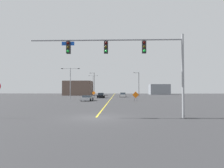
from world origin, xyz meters
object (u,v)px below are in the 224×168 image
at_px(street_lamp_near_right, 94,83).
at_px(car_silver_distant, 87,98).
at_px(construction_sign_median_near, 94,93).
at_px(traffic_signal_assembly, 128,53).
at_px(street_lamp_far_left, 138,83).
at_px(street_lamp_near_left, 70,81).
at_px(car_white_mid, 123,95).
at_px(construction_sign_right_lane, 136,95).
at_px(street_lamp_mid_right, 93,83).
at_px(car_black_passing, 101,96).

bearing_deg(street_lamp_near_right, car_silver_distant, -85.13).
xyz_separation_m(street_lamp_near_right, car_silver_distant, (2.84, -33.29, -4.39)).
bearing_deg(construction_sign_median_near, street_lamp_near_right, 97.14).
height_order(traffic_signal_assembly, street_lamp_far_left, street_lamp_far_left).
relative_size(street_lamp_near_right, construction_sign_median_near, 4.60).
bearing_deg(street_lamp_far_left, street_lamp_near_right, 155.80).
xyz_separation_m(traffic_signal_assembly, street_lamp_near_left, (-11.86, 27.08, -0.99)).
xyz_separation_m(construction_sign_median_near, car_silver_distant, (0.70, -16.19, -0.68)).
bearing_deg(car_white_mid, street_lamp_near_right, 131.13).
distance_m(street_lamp_far_left, car_white_mid, 8.60).
xyz_separation_m(traffic_signal_assembly, car_white_mid, (0.75, 44.80, -4.83)).
xyz_separation_m(street_lamp_near_right, street_lamp_near_left, (-1.60, -30.33, -0.47)).
xyz_separation_m(construction_sign_right_lane, car_white_mid, (-2.07, 22.00, -0.58)).
height_order(street_lamp_near_right, construction_sign_median_near, street_lamp_near_right).
distance_m(street_lamp_mid_right, car_silver_distant, 43.82).
distance_m(street_lamp_far_left, car_black_passing, 17.34).
bearing_deg(car_silver_distant, construction_sign_right_lane, -7.33).
relative_size(construction_sign_right_lane, car_white_mid, 0.52).
height_order(traffic_signal_assembly, car_silver_distant, traffic_signal_assembly).
relative_size(construction_sign_right_lane, car_silver_distant, 0.44).
height_order(street_lamp_far_left, construction_sign_right_lane, street_lamp_far_left).
distance_m(car_white_mid, car_silver_distant, 22.24).
distance_m(street_lamp_near_left, construction_sign_right_lane, 15.63).
height_order(traffic_signal_assembly, car_white_mid, traffic_signal_assembly).
height_order(street_lamp_near_right, car_black_passing, street_lamp_near_right).
distance_m(street_lamp_near_right, street_lamp_mid_right, 10.19).
bearing_deg(construction_sign_right_lane, street_lamp_near_right, 110.70).
height_order(construction_sign_right_lane, car_black_passing, construction_sign_right_lane).
xyz_separation_m(street_lamp_far_left, construction_sign_right_lane, (-3.56, -27.13, -3.42)).
bearing_deg(traffic_signal_assembly, car_black_passing, 98.53).
relative_size(traffic_signal_assembly, street_lamp_far_left, 1.55).
bearing_deg(construction_sign_right_lane, car_white_mid, 95.37).
relative_size(street_lamp_far_left, car_silver_distant, 1.85).
xyz_separation_m(street_lamp_near_left, car_black_passing, (6.13, 11.09, -3.82)).
height_order(street_lamp_near_left, car_silver_distant, street_lamp_near_left).
distance_m(street_lamp_near_right, street_lamp_far_left, 18.23).
xyz_separation_m(street_lamp_mid_right, car_black_passing, (6.17, -29.29, -4.51)).
relative_size(construction_sign_median_near, car_silver_distant, 0.43).
relative_size(street_lamp_near_right, street_lamp_mid_right, 1.03).
height_order(street_lamp_near_left, car_black_passing, street_lamp_near_left).
relative_size(traffic_signal_assembly, construction_sign_median_near, 6.68).
height_order(traffic_signal_assembly, construction_sign_right_lane, traffic_signal_assembly).
xyz_separation_m(street_lamp_near_left, construction_sign_median_near, (3.74, 13.22, -3.24)).
bearing_deg(car_white_mid, car_black_passing, -134.34).
bearing_deg(street_lamp_mid_right, car_black_passing, -78.10).
distance_m(traffic_signal_assembly, car_silver_distant, 25.71).
height_order(street_lamp_mid_right, car_white_mid, street_lamp_mid_right).
relative_size(construction_sign_median_near, car_black_passing, 0.43).
relative_size(car_white_mid, car_black_passing, 0.85).
height_order(street_lamp_near_left, construction_sign_right_lane, street_lamp_near_left).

